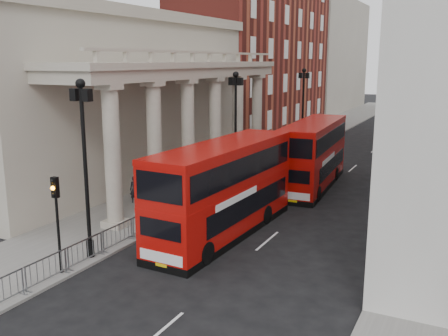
# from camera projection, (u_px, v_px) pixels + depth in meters

# --- Properties ---
(ground) EXTENTS (260.00, 260.00, 0.00)m
(ground) POSITION_uv_depth(u_px,v_px,m) (34.00, 296.00, 19.90)
(ground) COLOR black
(ground) RESTS_ON ground
(sidewalk_west) EXTENTS (6.00, 140.00, 0.12)m
(sidewalk_west) POSITION_uv_depth(u_px,v_px,m) (258.00, 159.00, 47.41)
(sidewalk_west) COLOR slate
(sidewalk_west) RESTS_ON ground
(sidewalk_east) EXTENTS (3.00, 140.00, 0.12)m
(sidewalk_east) POSITION_uv_depth(u_px,v_px,m) (446.00, 176.00, 40.17)
(sidewalk_east) COLOR slate
(sidewalk_east) RESTS_ON ground
(kerb) EXTENTS (0.20, 140.00, 0.14)m
(kerb) POSITION_uv_depth(u_px,v_px,m) (287.00, 161.00, 46.11)
(kerb) COLOR slate
(kerb) RESTS_ON ground
(portico_building) EXTENTS (9.00, 28.00, 12.00)m
(portico_building) POSITION_uv_depth(u_px,v_px,m) (110.00, 102.00, 38.96)
(portico_building) COLOR #A69C8B
(portico_building) RESTS_ON ground
(brick_building) EXTENTS (9.00, 32.00, 22.00)m
(brick_building) POSITION_uv_depth(u_px,v_px,m) (259.00, 46.00, 64.10)
(brick_building) COLOR maroon
(brick_building) RESTS_ON ground
(west_building_far) EXTENTS (9.00, 30.00, 20.00)m
(west_building_far) POSITION_uv_depth(u_px,v_px,m) (326.00, 56.00, 92.27)
(west_building_far) COLOR #A69C8B
(west_building_far) RESTS_ON ground
(monument_column) EXTENTS (8.00, 8.00, 54.20)m
(monument_column) POSITION_uv_depth(u_px,v_px,m) (430.00, 24.00, 94.25)
(monument_column) COLOR #60605E
(monument_column) RESTS_ON ground
(lamp_post_south) EXTENTS (1.05, 0.44, 8.32)m
(lamp_post_south) POSITION_uv_depth(u_px,v_px,m) (85.00, 157.00, 22.62)
(lamp_post_south) COLOR black
(lamp_post_south) RESTS_ON sidewalk_west
(lamp_post_mid) EXTENTS (1.05, 0.44, 8.32)m
(lamp_post_mid) POSITION_uv_depth(u_px,v_px,m) (236.00, 120.00, 36.59)
(lamp_post_mid) COLOR black
(lamp_post_mid) RESTS_ON sidewalk_west
(lamp_post_north) EXTENTS (1.05, 0.44, 8.32)m
(lamp_post_north) POSITION_uv_depth(u_px,v_px,m) (303.00, 104.00, 50.57)
(lamp_post_north) COLOR black
(lamp_post_north) RESTS_ON sidewalk_west
(traffic_light) EXTENTS (0.28, 0.33, 4.30)m
(traffic_light) POSITION_uv_depth(u_px,v_px,m) (56.00, 207.00, 21.19)
(traffic_light) COLOR black
(traffic_light) RESTS_ON sidewalk_west
(crowd_barriers) EXTENTS (0.50, 18.75, 1.10)m
(crowd_barriers) POSITION_uv_depth(u_px,v_px,m) (67.00, 259.00, 21.86)
(crowd_barriers) COLOR gray
(crowd_barriers) RESTS_ON sidewalk_west
(bus_near) EXTENTS (3.26, 11.63, 4.97)m
(bus_near) POSITION_uv_depth(u_px,v_px,m) (224.00, 188.00, 26.47)
(bus_near) COLOR #AC0C07
(bus_near) RESTS_ON ground
(bus_far) EXTENTS (3.45, 11.35, 4.83)m
(bus_far) POSITION_uv_depth(u_px,v_px,m) (313.00, 153.00, 36.69)
(bus_far) COLOR #AE0C08
(bus_far) RESTS_ON ground
(pedestrian_a) EXTENTS (0.76, 0.70, 1.75)m
(pedestrian_a) POSITION_uv_depth(u_px,v_px,m) (135.00, 189.00, 32.43)
(pedestrian_a) COLOR black
(pedestrian_a) RESTS_ON sidewalk_west
(pedestrian_b) EXTENTS (0.94, 0.82, 1.65)m
(pedestrian_b) POSITION_uv_depth(u_px,v_px,m) (172.00, 174.00, 37.21)
(pedestrian_b) COLOR black
(pedestrian_b) RESTS_ON sidewalk_west
(pedestrian_c) EXTENTS (0.94, 0.64, 1.87)m
(pedestrian_c) POSITION_uv_depth(u_px,v_px,m) (197.00, 168.00, 38.49)
(pedestrian_c) COLOR black
(pedestrian_c) RESTS_ON sidewalk_west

